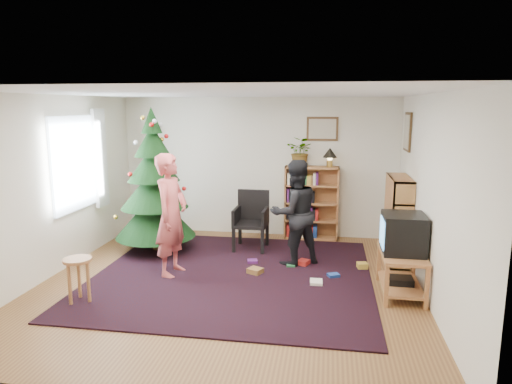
# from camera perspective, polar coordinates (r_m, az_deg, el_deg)

# --- Properties ---
(floor) EXTENTS (5.00, 5.00, 0.00)m
(floor) POSITION_cam_1_polar(r_m,az_deg,el_deg) (6.25, -3.44, -11.34)
(floor) COLOR brown
(floor) RESTS_ON ground
(ceiling) EXTENTS (5.00, 5.00, 0.00)m
(ceiling) POSITION_cam_1_polar(r_m,az_deg,el_deg) (5.80, -3.72, 12.23)
(ceiling) COLOR white
(ceiling) RESTS_ON wall_back
(wall_back) EXTENTS (5.00, 0.02, 2.50)m
(wall_back) POSITION_cam_1_polar(r_m,az_deg,el_deg) (8.32, 0.22, 3.15)
(wall_back) COLOR silver
(wall_back) RESTS_ON floor
(wall_front) EXTENTS (5.00, 0.02, 2.50)m
(wall_front) POSITION_cam_1_polar(r_m,az_deg,el_deg) (3.57, -12.49, -7.36)
(wall_front) COLOR silver
(wall_front) RESTS_ON floor
(wall_left) EXTENTS (0.02, 5.00, 2.50)m
(wall_left) POSITION_cam_1_polar(r_m,az_deg,el_deg) (6.89, -24.31, 0.61)
(wall_left) COLOR silver
(wall_left) RESTS_ON floor
(wall_right) EXTENTS (0.02, 5.00, 2.50)m
(wall_right) POSITION_cam_1_polar(r_m,az_deg,el_deg) (5.88, 20.93, -0.72)
(wall_right) COLOR silver
(wall_right) RESTS_ON floor
(rug) EXTENTS (3.80, 3.60, 0.02)m
(rug) POSITION_cam_1_polar(r_m,az_deg,el_deg) (6.52, -2.85, -10.29)
(rug) COLOR black
(rug) RESTS_ON floor
(window_pane) EXTENTS (0.04, 1.20, 1.40)m
(window_pane) POSITION_cam_1_polar(r_m,az_deg,el_deg) (7.34, -21.71, 3.34)
(window_pane) COLOR silver
(window_pane) RESTS_ON wall_left
(curtain) EXTENTS (0.06, 0.35, 1.60)m
(curtain) POSITION_cam_1_polar(r_m,az_deg,el_deg) (7.92, -18.88, 4.02)
(curtain) COLOR silver
(curtain) RESTS_ON wall_left
(picture_back) EXTENTS (0.55, 0.03, 0.42)m
(picture_back) POSITION_cam_1_polar(r_m,az_deg,el_deg) (8.13, 8.30, 7.82)
(picture_back) COLOR #4C3319
(picture_back) RESTS_ON wall_back
(picture_right) EXTENTS (0.03, 0.50, 0.60)m
(picture_right) POSITION_cam_1_polar(r_m,az_deg,el_deg) (7.50, 18.44, 7.15)
(picture_right) COLOR #4C3319
(picture_right) RESTS_ON wall_right
(christmas_tree) EXTENTS (1.29, 1.29, 2.34)m
(christmas_tree) POSITION_cam_1_polar(r_m,az_deg,el_deg) (7.52, -12.58, -0.06)
(christmas_tree) COLOR #3F2816
(christmas_tree) RESTS_ON rug
(bookshelf_back) EXTENTS (0.95, 0.30, 1.30)m
(bookshelf_back) POSITION_cam_1_polar(r_m,az_deg,el_deg) (8.17, 6.93, -1.24)
(bookshelf_back) COLOR #A3703A
(bookshelf_back) RESTS_ON floor
(bookshelf_right) EXTENTS (0.30, 0.95, 1.30)m
(bookshelf_right) POSITION_cam_1_polar(r_m,az_deg,el_deg) (7.26, 17.30, -3.16)
(bookshelf_right) COLOR #A3703A
(bookshelf_right) RESTS_ON floor
(tv_stand) EXTENTS (0.52, 0.93, 0.55)m
(tv_stand) POSITION_cam_1_polar(r_m,az_deg,el_deg) (6.09, 17.70, -9.16)
(tv_stand) COLOR #A3703A
(tv_stand) RESTS_ON floor
(crt_tv) EXTENTS (0.51, 0.55, 0.48)m
(crt_tv) POSITION_cam_1_polar(r_m,az_deg,el_deg) (5.95, 17.92, -4.94)
(crt_tv) COLOR black
(crt_tv) RESTS_ON tv_stand
(armchair) EXTENTS (0.54, 0.54, 0.97)m
(armchair) POSITION_cam_1_polar(r_m,az_deg,el_deg) (7.57, -0.53, -3.22)
(armchair) COLOR black
(armchair) RESTS_ON rug
(stool) EXTENTS (0.34, 0.34, 0.56)m
(stool) POSITION_cam_1_polar(r_m,az_deg,el_deg) (5.92, -21.36, -8.89)
(stool) COLOR #A3703A
(stool) RESTS_ON floor
(person_standing) EXTENTS (0.49, 0.68, 1.72)m
(person_standing) POSITION_cam_1_polar(r_m,az_deg,el_deg) (6.42, -10.54, -2.86)
(person_standing) COLOR #B94B4A
(person_standing) RESTS_ON rug
(person_by_chair) EXTENTS (0.97, 0.91, 1.58)m
(person_by_chair) POSITION_cam_1_polar(r_m,az_deg,el_deg) (6.77, 4.83, -2.60)
(person_by_chair) COLOR black
(person_by_chair) RESTS_ON rug
(potted_plant) EXTENTS (0.58, 0.55, 0.51)m
(potted_plant) POSITION_cam_1_polar(r_m,az_deg,el_deg) (8.04, 5.65, 5.03)
(potted_plant) COLOR gray
(potted_plant) RESTS_ON bookshelf_back
(table_lamp) EXTENTS (0.25, 0.25, 0.33)m
(table_lamp) POSITION_cam_1_polar(r_m,az_deg,el_deg) (8.03, 9.22, 4.71)
(table_lamp) COLOR #A57F33
(table_lamp) RESTS_ON bookshelf_back
(floor_clutter) EXTENTS (1.82, 0.91, 0.08)m
(floor_clutter) POSITION_cam_1_polar(r_m,az_deg,el_deg) (6.67, 5.71, -9.54)
(floor_clutter) COLOR #A51E19
(floor_clutter) RESTS_ON rug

